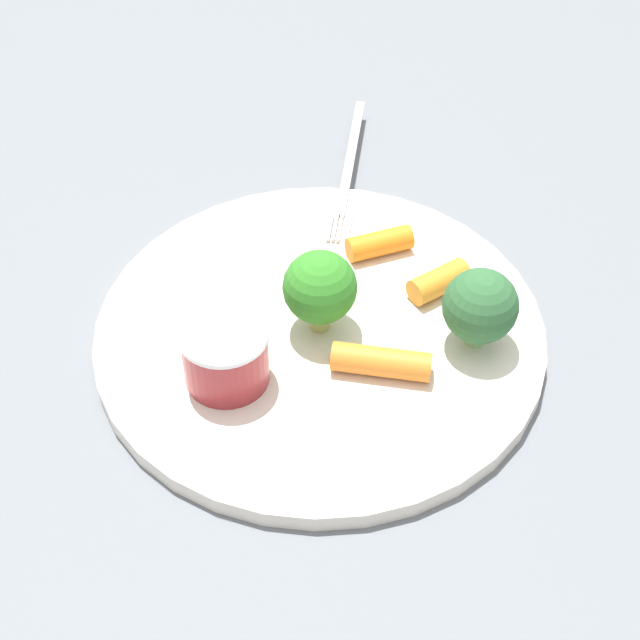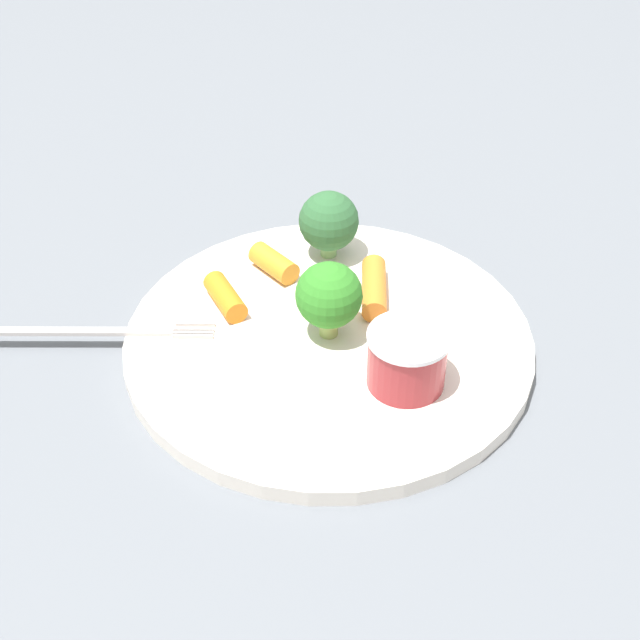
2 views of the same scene
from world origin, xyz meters
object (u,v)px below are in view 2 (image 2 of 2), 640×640
(carrot_stick_1, at_px, (225,297))
(fork, at_px, (95,332))
(plate, at_px, (329,340))
(broccoli_floret_0, at_px, (325,293))
(broccoli_floret_1, at_px, (329,222))
(carrot_stick_0, at_px, (374,288))
(carrot_stick_2, at_px, (274,263))
(sauce_cup, at_px, (407,359))

(carrot_stick_1, height_order, fork, carrot_stick_1)
(plate, height_order, fork, fork)
(carrot_stick_1, bearing_deg, broccoli_floret_0, 74.04)
(broccoli_floret_1, xyz_separation_m, carrot_stick_0, (0.05, 0.04, -0.02))
(fork, bearing_deg, broccoli_floret_0, 96.18)
(fork, bearing_deg, carrot_stick_2, 125.62)
(broccoli_floret_0, height_order, carrot_stick_0, broccoli_floret_0)
(carrot_stick_0, relative_size, fork, 0.34)
(carrot_stick_0, height_order, carrot_stick_1, carrot_stick_0)
(sauce_cup, relative_size, carrot_stick_2, 1.32)
(broccoli_floret_1, relative_size, carrot_stick_0, 0.90)
(carrot_stick_0, xyz_separation_m, fork, (0.06, -0.19, -0.01))
(carrot_stick_1, bearing_deg, plate, 72.36)
(sauce_cup, distance_m, carrot_stick_0, 0.09)
(carrot_stick_1, distance_m, carrot_stick_2, 0.05)
(sauce_cup, height_order, carrot_stick_1, sauce_cup)
(sauce_cup, relative_size, carrot_stick_0, 0.89)
(carrot_stick_0, distance_m, fork, 0.20)
(plate, distance_m, carrot_stick_0, 0.06)
(broccoli_floret_1, xyz_separation_m, fork, (0.11, -0.15, -0.03))
(carrot_stick_2, bearing_deg, plate, 34.61)
(sauce_cup, bearing_deg, carrot_stick_2, -138.24)
(carrot_stick_2, bearing_deg, carrot_stick_0, 72.42)
(plate, distance_m, carrot_stick_1, 0.08)
(sauce_cup, relative_size, broccoli_floret_1, 0.99)
(plate, relative_size, carrot_stick_0, 4.76)
(carrot_stick_0, bearing_deg, broccoli_floret_0, -38.29)
(plate, height_order, broccoli_floret_0, broccoli_floret_0)
(plate, relative_size, broccoli_floret_1, 5.27)
(broccoli_floret_1, bearing_deg, carrot_stick_0, 35.50)
(carrot_stick_0, bearing_deg, plate, -33.83)
(plate, bearing_deg, carrot_stick_2, -145.39)
(broccoli_floret_0, distance_m, carrot_stick_0, 0.06)
(carrot_stick_2, distance_m, fork, 0.14)
(broccoli_floret_0, xyz_separation_m, fork, (0.02, -0.16, -0.03))
(plate, xyz_separation_m, broccoli_floret_1, (-0.10, -0.01, 0.04))
(sauce_cup, height_order, carrot_stick_0, sauce_cup)
(plate, xyz_separation_m, carrot_stick_1, (-0.02, -0.08, 0.01))
(broccoli_floret_1, height_order, carrot_stick_1, broccoli_floret_1)
(broccoli_floret_0, bearing_deg, carrot_stick_2, -145.68)
(broccoli_floret_1, bearing_deg, fork, -54.34)
(sauce_cup, xyz_separation_m, carrot_stick_1, (-0.07, -0.13, -0.01))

